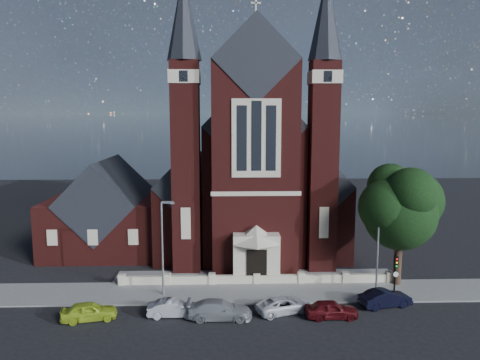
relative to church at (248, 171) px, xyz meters
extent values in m
plane|color=black|center=(0.00, -7.94, -8.19)|extent=(120.00, 120.00, 0.00)
cube|color=slate|center=(0.00, -18.44, -8.19)|extent=(60.00, 5.00, 0.12)
cube|color=slate|center=(0.00, -14.44, -8.19)|extent=(26.00, 3.00, 0.14)
cube|color=#B0A58C|center=(0.00, -16.44, -8.19)|extent=(24.00, 0.40, 0.90)
cube|color=#4D1714|center=(0.00, 2.06, -1.19)|extent=(10.00, 30.00, 14.00)
cube|color=black|center=(0.00, 2.06, 5.81)|extent=(10.00, 30.20, 10.00)
cube|color=#4D1714|center=(-7.50, 1.06, -4.19)|extent=(5.00, 26.00, 8.00)
cube|color=#4D1714|center=(7.50, 1.06, -4.19)|extent=(5.00, 26.00, 8.00)
cube|color=black|center=(-7.50, 1.06, -0.19)|extent=(5.01, 26.20, 5.01)
cube|color=black|center=(7.50, 1.06, -0.19)|extent=(5.01, 26.20, 5.01)
cube|color=#4D1714|center=(0.00, -13.44, 1.81)|extent=(8.00, 3.00, 20.00)
cube|color=black|center=(0.00, -13.44, 11.81)|extent=(8.00, 3.20, 8.00)
cube|color=#B0A58C|center=(0.00, -14.99, 4.81)|extent=(4.40, 0.15, 7.00)
cube|color=black|center=(0.00, -15.06, 5.01)|extent=(0.90, 0.08, 6.20)
cube|color=#B0A58C|center=(0.00, -15.44, -5.99)|extent=(4.20, 2.00, 4.40)
cube|color=black|center=(0.00, -16.49, -6.59)|extent=(1.80, 0.12, 3.20)
cone|color=#B0A58C|center=(0.00, -15.44, -3.79)|extent=(4.60, 4.60, 1.60)
cube|color=#B0A58C|center=(0.00, -13.44, 16.41)|extent=(0.15, 0.15, 1.60)
cube|color=#4D1714|center=(-6.50, -12.44, 1.81)|extent=(2.60, 2.60, 20.00)
cube|color=#B0A58C|center=(-6.50, -12.44, 10.31)|extent=(2.80, 2.80, 1.20)
cone|color=black|center=(-6.50, -12.44, 15.81)|extent=(3.20, 3.20, 8.00)
cube|color=#4D1714|center=(6.50, -12.44, 1.81)|extent=(2.60, 2.60, 20.00)
cube|color=#B0A58C|center=(6.50, -12.44, 10.31)|extent=(2.80, 2.80, 1.20)
cone|color=black|center=(6.50, -12.44, 15.81)|extent=(3.20, 3.20, 8.00)
cube|color=#4D1714|center=(-16.00, -4.94, -5.19)|extent=(12.00, 12.00, 6.00)
cube|color=black|center=(-16.00, -4.94, -2.19)|extent=(8.49, 12.20, 8.49)
cylinder|color=black|center=(12.50, -16.94, -5.69)|extent=(0.70, 0.70, 5.00)
sphere|color=black|center=(12.50, -16.94, -1.69)|extent=(6.40, 6.40, 6.40)
sphere|color=black|center=(12.90, -18.14, 0.31)|extent=(4.40, 4.40, 4.40)
cylinder|color=gray|center=(-8.00, -18.94, -4.19)|extent=(0.16, 0.16, 8.00)
cube|color=gray|center=(-7.50, -18.94, -0.19)|extent=(1.00, 0.15, 0.18)
cube|color=gray|center=(-7.10, -18.94, -0.27)|extent=(0.35, 0.22, 0.12)
cylinder|color=gray|center=(10.00, -18.94, -4.19)|extent=(0.16, 0.16, 8.00)
cube|color=gray|center=(10.50, -18.94, -0.19)|extent=(1.00, 0.15, 0.18)
cube|color=gray|center=(10.90, -18.94, -0.27)|extent=(0.35, 0.22, 0.12)
cylinder|color=black|center=(11.00, -20.44, -6.19)|extent=(0.14, 0.14, 4.00)
cube|color=black|center=(11.00, -20.59, -4.89)|extent=(0.28, 0.22, 0.90)
sphere|color=red|center=(11.00, -20.72, -4.59)|extent=(0.14, 0.14, 0.14)
sphere|color=#CC8C0C|center=(11.00, -20.72, -4.89)|extent=(0.14, 0.14, 0.14)
sphere|color=#0C9919|center=(11.00, -20.72, -5.19)|extent=(0.14, 0.14, 0.14)
imported|color=#A9C527|center=(-12.87, -23.44, -7.50)|extent=(4.31, 2.50, 1.38)
imported|color=#ADB1B5|center=(-6.71, -22.96, -7.55)|extent=(3.91, 1.47, 1.28)
imported|color=#94979B|center=(-3.22, -23.46, -7.48)|extent=(4.92, 2.12, 1.41)
imported|color=white|center=(1.69, -22.48, -7.57)|extent=(4.82, 3.39, 1.22)
imported|color=#4F0D11|center=(5.13, -23.57, -7.51)|extent=(3.96, 1.64, 1.34)
imported|color=black|center=(9.87, -21.63, -7.50)|extent=(4.41, 2.44, 1.38)
camera|label=1|loc=(-2.63, -56.59, 6.97)|focal=35.00mm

